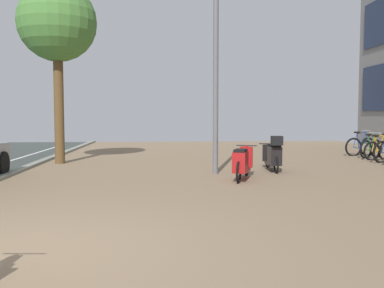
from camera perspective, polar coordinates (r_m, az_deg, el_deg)
ground at (r=5.08m, az=-4.54°, el=-14.06°), size 21.00×40.00×0.13m
bicycle_rack_08 at (r=16.10m, az=23.51°, el=-0.77°), size 1.25×0.47×0.93m
bicycle_rack_09 at (r=16.82m, az=22.63°, el=-0.55°), size 1.17×0.71×0.93m
bicycle_rack_10 at (r=17.50m, az=21.45°, el=-0.30°), size 1.35×0.47×0.99m
scooter_near at (r=10.24m, az=6.62°, el=-2.53°), size 0.82×1.73×0.81m
scooter_mid at (r=11.92m, az=10.73°, el=-1.43°), size 0.52×1.73×1.01m
lamp_post at (r=11.40m, az=3.18°, el=14.22°), size 0.20×0.52×6.52m
street_tree at (r=14.52m, az=-17.42°, el=14.94°), size 2.44×2.44×5.65m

